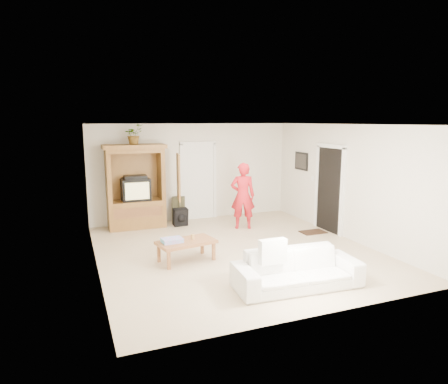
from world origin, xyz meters
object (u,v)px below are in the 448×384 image
at_px(sofa, 297,269).
at_px(coffee_table, 186,243).
at_px(armoire, 137,192).
at_px(man, 243,196).

relative_size(sofa, coffee_table, 1.74).
height_order(armoire, man, armoire).
bearing_deg(man, coffee_table, 61.48).
bearing_deg(coffee_table, man, 31.29).
distance_m(man, sofa, 3.72).
bearing_deg(sofa, armoire, 114.58).
relative_size(man, sofa, 0.81).
bearing_deg(sofa, man, 83.58).
bearing_deg(man, sofa, 99.21).
xyz_separation_m(armoire, coffee_table, (0.46, -2.87, -0.56)).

